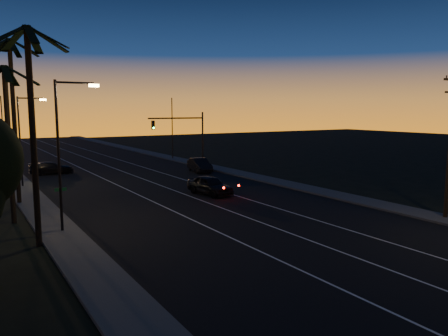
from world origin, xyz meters
TOP-DOWN VIEW (x-y plane):
  - road at (0.00, 30.00)m, footprint 20.00×170.00m
  - sidewalk_left at (-11.20, 30.00)m, footprint 2.40×170.00m
  - sidewalk_right at (11.20, 30.00)m, footprint 2.40×170.00m
  - lane_stripe_left at (-3.00, 30.00)m, footprint 0.12×160.00m
  - lane_stripe_mid at (0.50, 30.00)m, footprint 0.12×160.00m
  - lane_stripe_right at (4.00, 30.00)m, footprint 0.12×160.00m
  - palm_near at (-12.60, 18.00)m, footprint 4.25×4.16m
  - palm_mid at (-13.20, 24.00)m, footprint 4.25×4.16m
  - palm_far at (-12.20, 30.00)m, footprint 4.25×4.16m
  - streetlight_left_near at (-10.70, 20.00)m, footprint 2.55×0.26m
  - streetlight_left_far at (-10.69, 38.00)m, footprint 2.55×0.26m
  - street_sign at (-10.80, 21.00)m, footprint 0.70×0.06m
  - signal_mast at (7.14, 39.99)m, footprint 7.10×0.41m
  - signal_post at (-9.50, 39.98)m, footprint 0.28×0.37m
  - far_pole_left at (-11.00, 55.00)m, footprint 0.14×0.14m
  - far_pole_right at (11.00, 52.00)m, footprint 0.14×0.14m
  - lead_car at (2.36, 25.68)m, footprint 2.60×5.49m
  - right_car at (8.20, 38.40)m, footprint 2.50×5.08m
  - cross_car at (-7.07, 45.60)m, footprint 4.91×2.18m

SIDE VIEW (x-z plane):
  - road at x=0.00m, z-range 0.00..0.01m
  - lane_stripe_left at x=-3.00m, z-range 0.01..0.02m
  - lane_stripe_mid at x=0.50m, z-range 0.01..0.02m
  - lane_stripe_right at x=4.00m, z-range 0.01..0.02m
  - sidewalk_left at x=-11.20m, z-range 0.00..0.16m
  - sidewalk_right at x=11.20m, z-range 0.00..0.16m
  - cross_car at x=-7.07m, z-range 0.01..1.41m
  - right_car at x=8.20m, z-range 0.01..1.61m
  - lead_car at x=2.36m, z-range 0.01..1.63m
  - street_sign at x=-10.80m, z-range 0.36..2.96m
  - signal_post at x=-9.50m, z-range 0.79..4.99m
  - far_pole_left at x=-11.00m, z-range 0.00..9.00m
  - far_pole_right at x=11.00m, z-range 0.00..9.00m
  - signal_mast at x=7.14m, z-range 1.28..8.28m
  - streetlight_left_far at x=-10.69m, z-range 0.81..9.31m
  - streetlight_left_near at x=-10.70m, z-range 0.82..9.82m
  - palm_mid at x=-13.20m, z-range 1.24..11.27m
  - palm_near at x=-12.60m, z-range 1.31..12.84m
  - palm_far at x=-12.20m, z-range 1.35..13.88m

